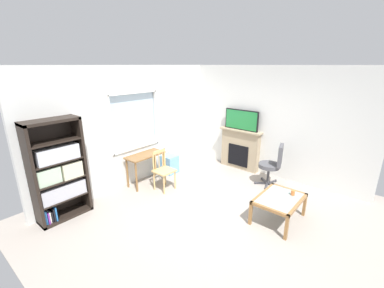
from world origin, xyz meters
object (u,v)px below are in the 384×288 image
Objects in this scene: desk_under_window at (145,160)px; office_chair at (273,163)px; tv at (241,120)px; bookshelf at (58,172)px; sippy_cup at (293,193)px; wooden_chair at (163,170)px; coffee_table at (279,201)px; fireplace at (240,149)px; plastic_drawer_unit at (169,164)px.

desk_under_window is 0.92× the size of office_chair.
bookshelf is at bearing 162.41° from tv.
sippy_cup is (-1.02, -0.81, -0.06)m from office_chair.
coffee_table is (0.50, -2.47, -0.07)m from wooden_chair.
coffee_table is (2.45, -3.09, -0.49)m from bookshelf.
sippy_cup is (2.69, -3.23, -0.38)m from bookshelf.
fireplace reaches higher than sippy_cup.
tv is 2.54m from sippy_cup.
office_chair is 1.43m from coffee_table.
plastic_drawer_unit is 0.40× the size of fireplace.
wooden_chair is 2.52m from office_chair.
wooden_chair is at bearing -81.93° from desk_under_window.
plastic_drawer_unit is at bearing 85.43° from coffee_table.
bookshelf is 1.94× the size of coffee_table.
tv reaches higher than sippy_cup.
fireplace is (1.45, -1.25, 0.31)m from plastic_drawer_unit.
tv is at bearing -17.50° from wooden_chair.
bookshelf is 3.97× the size of plastic_drawer_unit.
desk_under_window is at bearing 151.89° from tv.
plastic_drawer_unit is (0.74, 0.56, -0.23)m from wooden_chair.
desk_under_window is at bearing 100.90° from coffee_table.
desk_under_window is 2.95m from office_chair.
sippy_cup is at bearing -90.04° from plastic_drawer_unit.
wooden_chair is at bearing 134.37° from office_chair.
desk_under_window is 0.54m from wooden_chair.
wooden_chair is 0.96× the size of tv.
plastic_drawer_unit is at bearing 138.81° from tv.
plastic_drawer_unit is at bearing 3.50° from desk_under_window.
tv reaches higher than desk_under_window.
tv reaches higher than plastic_drawer_unit.
coffee_table is at bearing -51.57° from bookshelf.
office_chair is at bearing -33.12° from bookshelf.
tv reaches higher than office_chair.
tv is at bearing -17.59° from bookshelf.
wooden_chair is 2.52m from coffee_table.
tv is 1.43m from office_chair.
bookshelf is 4.22m from sippy_cup.
sippy_cup is at bearing -126.58° from tv.
bookshelf is 2.01× the size of desk_under_window.
fireplace reaches higher than office_chair.
coffee_table is at bearing -79.10° from desk_under_window.
tv is at bearing 69.72° from office_chair.
wooden_chair is at bearing 162.63° from fireplace.
fireplace is at bearing 68.90° from office_chair.
wooden_chair is 2.44m from tv.
tv is at bearing 46.90° from coffee_table.
tv is at bearing -41.19° from plastic_drawer_unit.
desk_under_window reaches higher than plastic_drawer_unit.
wooden_chair is 1.94× the size of plastic_drawer_unit.
bookshelf reaches higher than plastic_drawer_unit.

